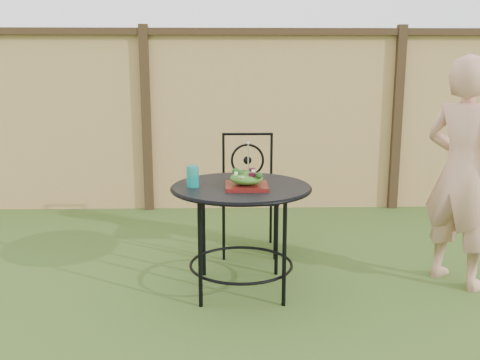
{
  "coord_description": "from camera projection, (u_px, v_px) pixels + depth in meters",
  "views": [
    {
      "loc": [
        -0.48,
        -3.38,
        1.48
      ],
      "look_at": [
        -0.39,
        0.08,
        0.75
      ],
      "focal_mm": 40.0,
      "sensor_mm": 36.0,
      "label": 1
    }
  ],
  "objects": [
    {
      "name": "patio_table",
      "position": [
        241.0,
        206.0,
        3.52
      ],
      "size": [
        0.92,
        0.92,
        0.72
      ],
      "color": "black",
      "rests_on": "ground"
    },
    {
      "name": "diner",
      "position": [
        463.0,
        173.0,
        3.61
      ],
      "size": [
        0.64,
        0.68,
        1.56
      ],
      "primitive_type": "imported",
      "rotation": [
        0.0,
        0.0,
        2.19
      ],
      "color": "tan",
      "rests_on": "ground"
    },
    {
      "name": "ground",
      "position": [
        297.0,
        290.0,
        3.62
      ],
      "size": [
        60.0,
        60.0,
        0.0
      ],
      "primitive_type": "plane",
      "color": "#324E19",
      "rests_on": "ground"
    },
    {
      "name": "fork",
      "position": [
        248.0,
        158.0,
        3.38
      ],
      "size": [
        0.01,
        0.01,
        0.18
      ],
      "primitive_type": "cylinder",
      "color": "silver",
      "rests_on": "salad"
    },
    {
      "name": "drinking_glass",
      "position": [
        193.0,
        176.0,
        3.44
      ],
      "size": [
        0.08,
        0.08,
        0.14
      ],
      "primitive_type": "cylinder",
      "color": "#0B877F",
      "rests_on": "patio_table"
    },
    {
      "name": "patio_chair",
      "position": [
        248.0,
        190.0,
        4.35
      ],
      "size": [
        0.46,
        0.46,
        0.95
      ],
      "color": "black",
      "rests_on": "ground"
    },
    {
      "name": "salad",
      "position": [
        247.0,
        178.0,
        3.4
      ],
      "size": [
        0.21,
        0.21,
        0.08
      ],
      "primitive_type": "ellipsoid",
      "color": "#235614",
      "rests_on": "salad_plate"
    },
    {
      "name": "fence",
      "position": [
        272.0,
        119.0,
        5.57
      ],
      "size": [
        8.0,
        0.12,
        1.9
      ],
      "color": "#DDB16D",
      "rests_on": "ground"
    },
    {
      "name": "salad_plate",
      "position": [
        247.0,
        186.0,
        3.41
      ],
      "size": [
        0.27,
        0.27,
        0.02
      ],
      "primitive_type": "cube",
      "color": "#4F140B",
      "rests_on": "patio_table"
    }
  ]
}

